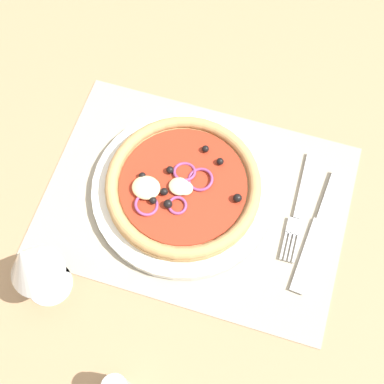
{
  "coord_description": "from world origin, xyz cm",
  "views": [
    {
      "loc": [
        -8.83,
        31.02,
        75.73
      ],
      "look_at": [
        0.67,
        0.0,
        2.78
      ],
      "focal_mm": 51.05,
      "sensor_mm": 36.0,
      "label": 1
    }
  ],
  "objects_px": {
    "plate": "(183,190)",
    "fork": "(297,211)",
    "wine_glass": "(30,263)",
    "knife": "(317,231)",
    "pizza": "(183,185)"
  },
  "relations": [
    {
      "from": "plate",
      "to": "fork",
      "type": "bearing_deg",
      "value": -173.91
    },
    {
      "from": "plate",
      "to": "knife",
      "type": "distance_m",
      "value": 0.21
    },
    {
      "from": "plate",
      "to": "pizza",
      "type": "distance_m",
      "value": 0.02
    },
    {
      "from": "fork",
      "to": "wine_glass",
      "type": "height_order",
      "value": "wine_glass"
    },
    {
      "from": "plate",
      "to": "fork",
      "type": "distance_m",
      "value": 0.17
    },
    {
      "from": "fork",
      "to": "wine_glass",
      "type": "xyz_separation_m",
      "value": [
        0.31,
        0.21,
        0.1
      ]
    },
    {
      "from": "knife",
      "to": "wine_glass",
      "type": "distance_m",
      "value": 0.4
    },
    {
      "from": "plate",
      "to": "knife",
      "type": "relative_size",
      "value": 1.37
    },
    {
      "from": "plate",
      "to": "fork",
      "type": "height_order",
      "value": "plate"
    },
    {
      "from": "pizza",
      "to": "wine_glass",
      "type": "bearing_deg",
      "value": 53.92
    },
    {
      "from": "pizza",
      "to": "fork",
      "type": "xyz_separation_m",
      "value": [
        -0.17,
        -0.02,
        -0.02
      ]
    },
    {
      "from": "pizza",
      "to": "fork",
      "type": "bearing_deg",
      "value": -173.78
    },
    {
      "from": "plate",
      "to": "pizza",
      "type": "height_order",
      "value": "pizza"
    },
    {
      "from": "pizza",
      "to": "knife",
      "type": "bearing_deg",
      "value": 179.07
    },
    {
      "from": "fork",
      "to": "pizza",
      "type": "bearing_deg",
      "value": -84.95
    }
  ]
}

